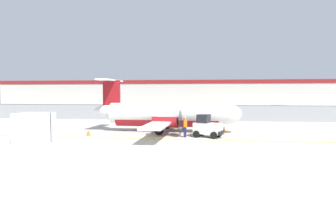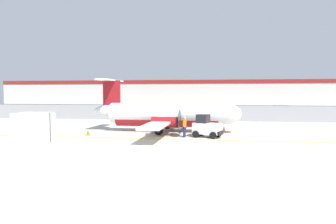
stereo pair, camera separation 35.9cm
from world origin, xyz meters
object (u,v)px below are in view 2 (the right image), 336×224
traffic_cone_near_right (88,132)px  parked_car_0 (95,110)px  cargo_container (34,128)px  parked_car_5 (245,111)px  traffic_cone_near_left (224,129)px  parked_car_2 (158,108)px  parked_car_6 (281,110)px  ground_crew_worker (184,126)px  parked_car_3 (188,111)px  parked_car_1 (141,107)px  commuter_airplane (169,115)px  parked_car_4 (212,108)px  baggage_tug (206,127)px

traffic_cone_near_right → parked_car_0: 23.37m
cargo_container → parked_car_5: 31.61m
traffic_cone_near_left → parked_car_2: bearing=113.2°
traffic_cone_near_right → parked_car_6: 33.75m
ground_crew_worker → parked_car_3: size_ratio=0.40×
traffic_cone_near_left → parked_car_6: 24.63m
parked_car_1 → parked_car_3: same height
commuter_airplane → parked_car_0: commuter_airplane is taller
commuter_airplane → parked_car_3: size_ratio=3.76×
parked_car_1 → parked_car_4: (13.60, -2.90, 0.00)m
traffic_cone_near_left → parked_car_0: parked_car_0 is taller
traffic_cone_near_right → parked_car_0: size_ratio=0.15×
parked_car_3 → parked_car_5: same height
traffic_cone_near_right → parked_car_1: 32.57m
parked_car_4 → commuter_airplane: bearing=86.8°
ground_crew_worker → parked_car_3: 21.04m
commuter_airplane → parked_car_6: size_ratio=3.77×
traffic_cone_near_left → parked_car_4: size_ratio=0.15×
baggage_tug → parked_car_1: 34.75m
parked_car_1 → parked_car_4: same height
traffic_cone_near_left → parked_car_2: 26.78m
commuter_airplane → parked_car_3: bearing=90.4°
traffic_cone_near_left → parked_car_5: size_ratio=0.15×
commuter_airplane → parked_car_3: (0.30, 17.83, -0.71)m
ground_crew_worker → parked_car_5: bearing=-95.0°
parked_car_0 → parked_car_2: size_ratio=1.02×
ground_crew_worker → traffic_cone_near_left: ground_crew_worker is taller
ground_crew_worker → parked_car_0: bearing=-39.3°
parked_car_0 → parked_car_1: same height
parked_car_1 → parked_car_5: size_ratio=1.00×
cargo_container → parked_car_6: 38.48m
parked_car_2 → parked_car_3: bearing=-51.1°
ground_crew_worker → parked_car_3: (-1.43, 20.99, -0.06)m
cargo_container → parked_car_1: size_ratio=0.59×
ground_crew_worker → parked_car_4: (2.16, 29.46, -0.06)m
parked_car_2 → ground_crew_worker: bearing=-76.4°
parked_car_0 → baggage_tug: bearing=-53.3°
commuter_airplane → cargo_container: 11.62m
parked_car_2 → parked_car_6: bearing=-6.6°
baggage_tug → parked_car_4: 29.24m
commuter_airplane → baggage_tug: (3.52, -2.94, -0.75)m
parked_car_2 → parked_car_3: (5.77, -6.95, 0.00)m
baggage_tug → parked_car_3: 21.01m
commuter_airplane → parked_car_6: (15.04, 22.69, -0.71)m
cargo_container → ground_crew_worker: bearing=16.2°
parked_car_0 → parked_car_3: size_ratio=1.01×
ground_crew_worker → parked_car_3: bearing=-72.7°
cargo_container → parked_car_1: 36.59m
parked_car_2 → parked_car_3: size_ratio=0.99×
parked_car_0 → parked_car_6: same height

